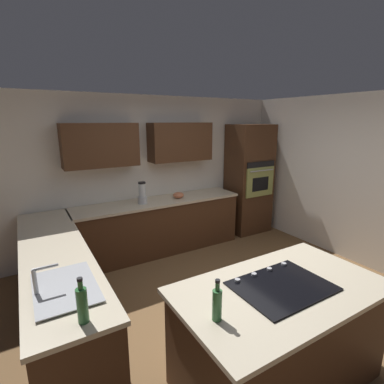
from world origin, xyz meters
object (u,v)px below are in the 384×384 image
Objects in this scene: sink_unit at (64,287)px; oil_bottle at (217,304)px; cooktop at (281,286)px; dish_soap_bottle at (82,304)px; wall_oven at (249,179)px; mixing_bowl at (178,195)px; blender at (142,194)px.

sink_unit is 2.35× the size of oil_bottle.
sink_unit reaches higher than cooktop.
dish_soap_bottle reaches higher than oil_bottle.
sink_unit is at bearing 28.62° from wall_oven.
wall_oven is at bearing -134.31° from oil_bottle.
mixing_bowl is 3.18m from dish_soap_bottle.
blender is 1.88× the size of mixing_bowl.
mixing_bowl is 3.15m from oil_bottle.
mixing_bowl is at bearing -101.40° from cooktop.
wall_oven reaches higher than mixing_bowl.
wall_oven is 7.13× the size of oil_bottle.
blender reaches higher than mixing_bowl.
dish_soap_bottle is at bearing -29.21° from oil_bottle.
wall_oven is at bearing -179.00° from mixing_bowl.
cooktop is at bearing 91.60° from blender.
wall_oven is 2.79× the size of cooktop.
sink_unit is 2.87m from mixing_bowl.
cooktop is 0.69m from oil_bottle.
dish_soap_bottle reaches higher than cooktop.
cooktop is 2.89m from mixing_bowl.
sink_unit is at bearing -29.47° from cooktop.
sink_unit is 2.17× the size of dish_soap_bottle.
mixing_bowl is (1.60, 0.03, -0.11)m from wall_oven.
oil_bottle is (0.68, 0.06, 0.11)m from cooktop.
sink_unit is 1.99× the size of blender.
oil_bottle reaches higher than mixing_bowl.
oil_bottle is at bearing 66.63° from mixing_bowl.
mixing_bowl is 0.63× the size of oil_bottle.
mixing_bowl is at bearing -129.40° from dish_soap_bottle.
sink_unit is 2.44m from blender.
wall_oven is at bearing -151.38° from sink_unit.
cooktop is 2.35× the size of dish_soap_bottle.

